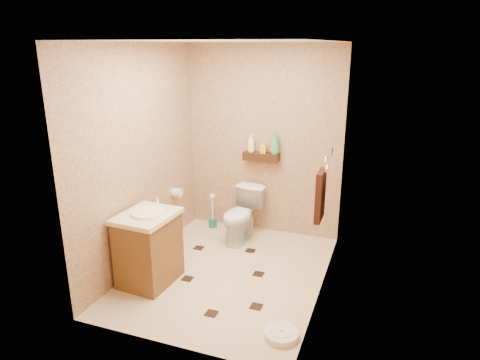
% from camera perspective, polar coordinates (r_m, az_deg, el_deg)
% --- Properties ---
extents(ground, '(2.50, 2.50, 0.00)m').
position_cam_1_polar(ground, '(4.76, -1.63, -12.27)').
color(ground, beige).
rests_on(ground, ground).
extents(wall_back, '(2.00, 0.04, 2.40)m').
position_cam_1_polar(wall_back, '(5.43, 3.14, 5.15)').
color(wall_back, tan).
rests_on(wall_back, ground).
extents(wall_front, '(2.00, 0.04, 2.40)m').
position_cam_1_polar(wall_front, '(3.22, -10.03, -3.96)').
color(wall_front, tan).
rests_on(wall_front, ground).
extents(wall_left, '(0.04, 2.50, 2.40)m').
position_cam_1_polar(wall_left, '(4.74, -13.08, 2.86)').
color(wall_left, tan).
rests_on(wall_left, ground).
extents(wall_right, '(0.04, 2.50, 2.40)m').
position_cam_1_polar(wall_right, '(4.04, 11.53, 0.41)').
color(wall_right, tan).
rests_on(wall_right, ground).
extents(ceiling, '(2.00, 2.50, 0.02)m').
position_cam_1_polar(ceiling, '(4.13, -1.93, 18.02)').
color(ceiling, white).
rests_on(ceiling, wall_back).
extents(wall_shelf, '(0.46, 0.14, 0.10)m').
position_cam_1_polar(wall_shelf, '(5.40, 2.86, 3.11)').
color(wall_shelf, '#351B0E').
rests_on(wall_shelf, wall_back).
extents(floor_accents, '(1.15, 1.43, 0.01)m').
position_cam_1_polar(floor_accents, '(4.70, -1.75, -12.65)').
color(floor_accents, black).
rests_on(floor_accents, ground).
extents(toilet, '(0.46, 0.70, 0.67)m').
position_cam_1_polar(toilet, '(5.36, 0.15, -4.72)').
color(toilet, white).
rests_on(toilet, ground).
extents(vanity, '(0.55, 0.65, 0.87)m').
position_cam_1_polar(vanity, '(4.53, -12.07, -8.75)').
color(vanity, brown).
rests_on(vanity, ground).
extents(bathroom_scale, '(0.30, 0.30, 0.06)m').
position_cam_1_polar(bathroom_scale, '(3.86, 5.54, -19.77)').
color(bathroom_scale, white).
rests_on(bathroom_scale, ground).
extents(toilet_brush, '(0.11, 0.11, 0.48)m').
position_cam_1_polar(toilet_brush, '(5.80, -3.67, -4.74)').
color(toilet_brush, '#1A6A60').
rests_on(toilet_brush, ground).
extents(towel_ring, '(0.12, 0.30, 0.76)m').
position_cam_1_polar(towel_ring, '(4.37, 10.72, -1.76)').
color(towel_ring, silver).
rests_on(towel_ring, wall_right).
extents(toilet_paper, '(0.12, 0.11, 0.12)m').
position_cam_1_polar(toilet_paper, '(5.42, -8.42, -1.66)').
color(toilet_paper, white).
rests_on(toilet_paper, wall_left).
extents(bottle_a, '(0.10, 0.10, 0.23)m').
position_cam_1_polar(bottle_a, '(5.40, 1.50, 4.92)').
color(bottle_a, white).
rests_on(bottle_a, wall_shelf).
extents(bottle_b, '(0.08, 0.08, 0.15)m').
position_cam_1_polar(bottle_b, '(5.36, 3.12, 4.41)').
color(bottle_b, '#FFA635').
rests_on(bottle_b, wall_shelf).
extents(bottle_c, '(0.14, 0.14, 0.13)m').
position_cam_1_polar(bottle_c, '(5.33, 4.52, 4.17)').
color(bottle_c, '#F81D42').
rests_on(bottle_c, wall_shelf).
extents(bottle_d, '(0.12, 0.12, 0.28)m').
position_cam_1_polar(bottle_d, '(5.31, 4.67, 4.93)').
color(bottle_d, '#38AA5E').
rests_on(bottle_d, wall_shelf).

